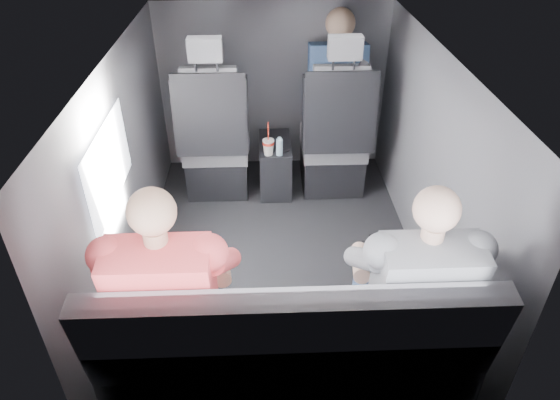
{
  "coord_description": "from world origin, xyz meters",
  "views": [
    {
      "loc": [
        -0.1,
        -2.53,
        2.18
      ],
      "look_at": [
        0.0,
        -0.05,
        0.5
      ],
      "focal_mm": 32.0,
      "sensor_mm": 36.0,
      "label": 1
    }
  ],
  "objects_px": {
    "center_console": "(275,165)",
    "laptop_white": "(181,268)",
    "soda_cup": "(268,146)",
    "laptop_black": "(396,262)",
    "water_bottle": "(279,147)",
    "rear_bench": "(289,359)",
    "passenger_rear_right": "(409,290)",
    "passenger_rear_left": "(173,295)",
    "front_seat_left": "(216,146)",
    "passenger_front_right": "(336,86)",
    "front_seat_right": "(334,144)"
  },
  "relations": [
    {
      "from": "center_console",
      "to": "soda_cup",
      "type": "xyz_separation_m",
      "value": [
        -0.05,
        -0.19,
        0.26
      ]
    },
    {
      "from": "front_seat_left",
      "to": "soda_cup",
      "type": "bearing_deg",
      "value": -20.17
    },
    {
      "from": "passenger_front_right",
      "to": "laptop_black",
      "type": "bearing_deg",
      "value": -89.04
    },
    {
      "from": "water_bottle",
      "to": "laptop_black",
      "type": "relative_size",
      "value": 0.37
    },
    {
      "from": "front_seat_left",
      "to": "front_seat_right",
      "type": "height_order",
      "value": "same"
    },
    {
      "from": "soda_cup",
      "to": "water_bottle",
      "type": "distance_m",
      "value": 0.08
    },
    {
      "from": "soda_cup",
      "to": "passenger_front_right",
      "type": "xyz_separation_m",
      "value": [
        0.53,
        0.4,
        0.3
      ]
    },
    {
      "from": "center_console",
      "to": "water_bottle",
      "type": "bearing_deg",
      "value": -82.31
    },
    {
      "from": "front_seat_left",
      "to": "laptop_white",
      "type": "relative_size",
      "value": 3.33
    },
    {
      "from": "center_console",
      "to": "passenger_rear_right",
      "type": "distance_m",
      "value": 1.97
    },
    {
      "from": "front_seat_left",
      "to": "passenger_front_right",
      "type": "distance_m",
      "value": 1.03
    },
    {
      "from": "center_console",
      "to": "laptop_black",
      "type": "distance_m",
      "value": 1.8
    },
    {
      "from": "center_console",
      "to": "passenger_rear_left",
      "type": "height_order",
      "value": "passenger_rear_left"
    },
    {
      "from": "passenger_rear_right",
      "to": "passenger_front_right",
      "type": "xyz_separation_m",
      "value": [
        -0.05,
        2.06,
        0.14
      ]
    },
    {
      "from": "front_seat_left",
      "to": "soda_cup",
      "type": "xyz_separation_m",
      "value": [
        0.4,
        -0.15,
        0.06
      ]
    },
    {
      "from": "front_seat_left",
      "to": "laptop_black",
      "type": "height_order",
      "value": "front_seat_left"
    },
    {
      "from": "soda_cup",
      "to": "water_bottle",
      "type": "relative_size",
      "value": 1.82
    },
    {
      "from": "laptop_black",
      "to": "water_bottle",
      "type": "bearing_deg",
      "value": 108.15
    },
    {
      "from": "laptop_white",
      "to": "passenger_rear_left",
      "type": "xyz_separation_m",
      "value": [
        -0.01,
        -0.18,
        0.0
      ]
    },
    {
      "from": "soda_cup",
      "to": "front_seat_left",
      "type": "bearing_deg",
      "value": 159.83
    },
    {
      "from": "center_console",
      "to": "laptop_black",
      "type": "xyz_separation_m",
      "value": [
        0.51,
        -1.67,
        0.43
      ]
    },
    {
      "from": "soda_cup",
      "to": "passenger_rear_right",
      "type": "relative_size",
      "value": 0.21
    },
    {
      "from": "water_bottle",
      "to": "front_seat_left",
      "type": "bearing_deg",
      "value": 161.95
    },
    {
      "from": "center_console",
      "to": "laptop_white",
      "type": "relative_size",
      "value": 1.26
    },
    {
      "from": "laptop_white",
      "to": "water_bottle",
      "type": "bearing_deg",
      "value": 70.82
    },
    {
      "from": "front_seat_right",
      "to": "laptop_black",
      "type": "bearing_deg",
      "value": -87.88
    },
    {
      "from": "rear_bench",
      "to": "passenger_rear_right",
      "type": "height_order",
      "value": "passenger_rear_right"
    },
    {
      "from": "passenger_rear_left",
      "to": "passenger_front_right",
      "type": "relative_size",
      "value": 1.36
    },
    {
      "from": "laptop_white",
      "to": "passenger_rear_right",
      "type": "relative_size",
      "value": 0.31
    },
    {
      "from": "passenger_front_right",
      "to": "front_seat_right",
      "type": "bearing_deg",
      "value": -96.35
    },
    {
      "from": "passenger_rear_left",
      "to": "passenger_rear_right",
      "type": "relative_size",
      "value": 1.02
    },
    {
      "from": "passenger_rear_left",
      "to": "soda_cup",
      "type": "bearing_deg",
      "value": 75.02
    },
    {
      "from": "water_bottle",
      "to": "rear_bench",
      "type": "bearing_deg",
      "value": -90.86
    },
    {
      "from": "passenger_rear_left",
      "to": "water_bottle",
      "type": "bearing_deg",
      "value": 72.38
    },
    {
      "from": "rear_bench",
      "to": "laptop_white",
      "type": "xyz_separation_m",
      "value": [
        -0.49,
        0.27,
        0.32
      ]
    },
    {
      "from": "soda_cup",
      "to": "passenger_front_right",
      "type": "height_order",
      "value": "passenger_front_right"
    },
    {
      "from": "rear_bench",
      "to": "passenger_front_right",
      "type": "relative_size",
      "value": 1.76
    },
    {
      "from": "rear_bench",
      "to": "passenger_rear_right",
      "type": "xyz_separation_m",
      "value": [
        0.53,
        0.1,
        0.32
      ]
    },
    {
      "from": "soda_cup",
      "to": "laptop_black",
      "type": "height_order",
      "value": "laptop_black"
    },
    {
      "from": "rear_bench",
      "to": "laptop_white",
      "type": "bearing_deg",
      "value": 150.99
    },
    {
      "from": "water_bottle",
      "to": "center_console",
      "type": "bearing_deg",
      "value": 97.69
    },
    {
      "from": "center_console",
      "to": "soda_cup",
      "type": "relative_size",
      "value": 1.86
    },
    {
      "from": "soda_cup",
      "to": "water_bottle",
      "type": "xyz_separation_m",
      "value": [
        0.08,
        -0.01,
        -0.0
      ]
    },
    {
      "from": "soda_cup",
      "to": "laptop_black",
      "type": "distance_m",
      "value": 1.6
    },
    {
      "from": "center_console",
      "to": "rear_bench",
      "type": "xyz_separation_m",
      "value": [
        -0.0,
        -1.94,
        0.11
      ]
    },
    {
      "from": "front_seat_left",
      "to": "laptop_white",
      "type": "height_order",
      "value": "front_seat_left"
    },
    {
      "from": "center_console",
      "to": "passenger_rear_right",
      "type": "bearing_deg",
      "value": -73.96
    },
    {
      "from": "soda_cup",
      "to": "passenger_rear_right",
      "type": "height_order",
      "value": "passenger_rear_right"
    },
    {
      "from": "soda_cup",
      "to": "laptop_black",
      "type": "bearing_deg",
      "value": -69.23
    },
    {
      "from": "front_seat_left",
      "to": "rear_bench",
      "type": "height_order",
      "value": "front_seat_left"
    }
  ]
}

